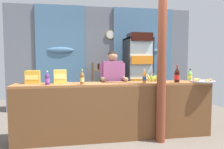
{
  "coord_description": "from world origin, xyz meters",
  "views": [
    {
      "loc": [
        -0.75,
        -3.17,
        1.4
      ],
      "look_at": [
        -0.08,
        0.7,
        1.11
      ],
      "focal_mm": 33.88,
      "sensor_mm": 36.0,
      "label": 1
    }
  ],
  "objects_px": {
    "drink_fridge": "(138,70)",
    "pastry_tray": "(202,81)",
    "soda_bottle_cola": "(177,75)",
    "soda_bottle_orange_soda": "(144,77)",
    "snack_box_choco_powder": "(33,77)",
    "bottle_shelf_rack": "(101,86)",
    "stall_counter": "(117,106)",
    "snack_box_instant_noodle": "(60,76)",
    "banana_bunch": "(154,78)",
    "plastic_lawn_chair": "(70,99)",
    "shopkeeper": "(113,81)",
    "timber_post": "(162,65)",
    "soda_bottle_grape_soda": "(47,79)",
    "soda_bottle_iced_tea": "(82,78)",
    "soda_bottle_lime_soda": "(190,76)"
  },
  "relations": [
    {
      "from": "plastic_lawn_chair",
      "to": "soda_bottle_lime_soda",
      "type": "height_order",
      "value": "soda_bottle_lime_soda"
    },
    {
      "from": "bottle_shelf_rack",
      "to": "soda_bottle_iced_tea",
      "type": "bearing_deg",
      "value": -105.47
    },
    {
      "from": "stall_counter",
      "to": "bottle_shelf_rack",
      "type": "relative_size",
      "value": 2.65
    },
    {
      "from": "shopkeeper",
      "to": "soda_bottle_cola",
      "type": "distance_m",
      "value": 1.2
    },
    {
      "from": "banana_bunch",
      "to": "bottle_shelf_rack",
      "type": "bearing_deg",
      "value": 113.18
    },
    {
      "from": "banana_bunch",
      "to": "soda_bottle_cola",
      "type": "bearing_deg",
      "value": -31.99
    },
    {
      "from": "stall_counter",
      "to": "plastic_lawn_chair",
      "type": "relative_size",
      "value": 4.0
    },
    {
      "from": "banana_bunch",
      "to": "plastic_lawn_chair",
      "type": "bearing_deg",
      "value": 144.65
    },
    {
      "from": "stall_counter",
      "to": "soda_bottle_cola",
      "type": "height_order",
      "value": "soda_bottle_cola"
    },
    {
      "from": "banana_bunch",
      "to": "snack_box_instant_noodle",
      "type": "bearing_deg",
      "value": 178.94
    },
    {
      "from": "soda_bottle_grape_soda",
      "to": "soda_bottle_orange_soda",
      "type": "distance_m",
      "value": 1.62
    },
    {
      "from": "bottle_shelf_rack",
      "to": "soda_bottle_grape_soda",
      "type": "height_order",
      "value": "bottle_shelf_rack"
    },
    {
      "from": "stall_counter",
      "to": "shopkeeper",
      "type": "relative_size",
      "value": 2.23
    },
    {
      "from": "stall_counter",
      "to": "shopkeeper",
      "type": "bearing_deg",
      "value": 87.97
    },
    {
      "from": "timber_post",
      "to": "soda_bottle_iced_tea",
      "type": "distance_m",
      "value": 1.33
    },
    {
      "from": "soda_bottle_orange_soda",
      "to": "banana_bunch",
      "type": "bearing_deg",
      "value": 39.62
    },
    {
      "from": "soda_bottle_cola",
      "to": "soda_bottle_orange_soda",
      "type": "height_order",
      "value": "soda_bottle_cola"
    },
    {
      "from": "bottle_shelf_rack",
      "to": "soda_bottle_iced_tea",
      "type": "height_order",
      "value": "bottle_shelf_rack"
    },
    {
      "from": "timber_post",
      "to": "snack_box_instant_noodle",
      "type": "relative_size",
      "value": 11.79
    },
    {
      "from": "timber_post",
      "to": "banana_bunch",
      "type": "bearing_deg",
      "value": 87.23
    },
    {
      "from": "drink_fridge",
      "to": "soda_bottle_grape_soda",
      "type": "relative_size",
      "value": 8.88
    },
    {
      "from": "soda_bottle_iced_tea",
      "to": "soda_bottle_orange_soda",
      "type": "bearing_deg",
      "value": 0.85
    },
    {
      "from": "stall_counter",
      "to": "pastry_tray",
      "type": "xyz_separation_m",
      "value": [
        1.56,
        -0.05,
        0.41
      ]
    },
    {
      "from": "snack_box_instant_noodle",
      "to": "snack_box_choco_powder",
      "type": "bearing_deg",
      "value": 175.44
    },
    {
      "from": "drink_fridge",
      "to": "pastry_tray",
      "type": "xyz_separation_m",
      "value": [
        0.66,
        -1.8,
        -0.11
      ]
    },
    {
      "from": "plastic_lawn_chair",
      "to": "snack_box_choco_powder",
      "type": "relative_size",
      "value": 3.67
    },
    {
      "from": "snack_box_choco_powder",
      "to": "bottle_shelf_rack",
      "type": "bearing_deg",
      "value": 51.11
    },
    {
      "from": "bottle_shelf_rack",
      "to": "pastry_tray",
      "type": "height_order",
      "value": "bottle_shelf_rack"
    },
    {
      "from": "plastic_lawn_chair",
      "to": "snack_box_choco_powder",
      "type": "distance_m",
      "value": 1.34
    },
    {
      "from": "stall_counter",
      "to": "snack_box_instant_noodle",
      "type": "distance_m",
      "value": 1.1
    },
    {
      "from": "drink_fridge",
      "to": "soda_bottle_orange_soda",
      "type": "distance_m",
      "value": 1.81
    },
    {
      "from": "soda_bottle_grape_soda",
      "to": "pastry_tray",
      "type": "xyz_separation_m",
      "value": [
        2.7,
        -0.06,
        -0.08
      ]
    },
    {
      "from": "soda_bottle_cola",
      "to": "soda_bottle_grape_soda",
      "type": "bearing_deg",
      "value": 179.17
    },
    {
      "from": "soda_bottle_cola",
      "to": "pastry_tray",
      "type": "distance_m",
      "value": 0.49
    },
    {
      "from": "shopkeeper",
      "to": "soda_bottle_cola",
      "type": "xyz_separation_m",
      "value": [
        1.07,
        -0.54,
        0.15
      ]
    },
    {
      "from": "banana_bunch",
      "to": "timber_post",
      "type": "bearing_deg",
      "value": -92.77
    },
    {
      "from": "soda_bottle_iced_tea",
      "to": "banana_bunch",
      "type": "xyz_separation_m",
      "value": [
        1.32,
        0.22,
        -0.05
      ]
    },
    {
      "from": "bottle_shelf_rack",
      "to": "drink_fridge",
      "type": "bearing_deg",
      "value": -14.22
    },
    {
      "from": "soda_bottle_orange_soda",
      "to": "snack_box_choco_powder",
      "type": "xyz_separation_m",
      "value": [
        -1.9,
        0.28,
        0.0
      ]
    },
    {
      "from": "soda_bottle_cola",
      "to": "snack_box_choco_powder",
      "type": "bearing_deg",
      "value": 173.46
    },
    {
      "from": "soda_bottle_orange_soda",
      "to": "banana_bunch",
      "type": "relative_size",
      "value": 0.89
    },
    {
      "from": "soda_bottle_grape_soda",
      "to": "banana_bunch",
      "type": "bearing_deg",
      "value": 5.67
    },
    {
      "from": "soda_bottle_lime_soda",
      "to": "banana_bunch",
      "type": "relative_size",
      "value": 0.81
    },
    {
      "from": "soda_bottle_lime_soda",
      "to": "stall_counter",
      "type": "bearing_deg",
      "value": -170.09
    },
    {
      "from": "stall_counter",
      "to": "soda_bottle_lime_soda",
      "type": "xyz_separation_m",
      "value": [
        1.5,
        0.26,
        0.49
      ]
    },
    {
      "from": "soda_bottle_orange_soda",
      "to": "timber_post",
      "type": "bearing_deg",
      "value": -39.57
    },
    {
      "from": "soda_bottle_lime_soda",
      "to": "banana_bunch",
      "type": "xyz_separation_m",
      "value": [
        -0.77,
        -0.06,
        -0.04
      ]
    },
    {
      "from": "timber_post",
      "to": "banana_bunch",
      "type": "height_order",
      "value": "timber_post"
    },
    {
      "from": "soda_bottle_cola",
      "to": "soda_bottle_iced_tea",
      "type": "relative_size",
      "value": 1.2
    },
    {
      "from": "soda_bottle_cola",
      "to": "pastry_tray",
      "type": "relative_size",
      "value": 0.7
    }
  ]
}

